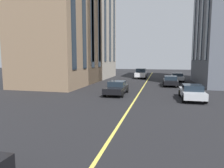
{
  "coord_description": "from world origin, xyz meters",
  "views": [
    {
      "loc": [
        3.65,
        -2.11,
        3.53
      ],
      "look_at": [
        16.23,
        0.93,
        1.96
      ],
      "focal_mm": 32.01,
      "sensor_mm": 36.0,
      "label": 1
    }
  ],
  "objects_px": {
    "car_black_mid": "(170,81)",
    "car_white_near": "(141,73)",
    "car_silver_parked_b": "(192,92)",
    "car_black_trailing": "(117,88)",
    "car_silver_parked_a": "(177,77)"
  },
  "relations": [
    {
      "from": "car_black_mid",
      "to": "car_white_near",
      "type": "height_order",
      "value": "car_white_near"
    },
    {
      "from": "car_silver_parked_b",
      "to": "car_black_mid",
      "type": "height_order",
      "value": "same"
    },
    {
      "from": "car_black_mid",
      "to": "car_white_near",
      "type": "bearing_deg",
      "value": 25.55
    },
    {
      "from": "car_black_trailing",
      "to": "car_white_near",
      "type": "distance_m",
      "value": 18.61
    },
    {
      "from": "car_white_near",
      "to": "car_silver_parked_a",
      "type": "bearing_deg",
      "value": -120.47
    },
    {
      "from": "car_silver_parked_b",
      "to": "car_black_mid",
      "type": "xyz_separation_m",
      "value": [
        9.4,
        1.41,
        0.0
      ]
    },
    {
      "from": "car_silver_parked_a",
      "to": "car_white_near",
      "type": "xyz_separation_m",
      "value": [
        3.73,
        6.34,
        0.27
      ]
    },
    {
      "from": "car_black_mid",
      "to": "car_silver_parked_a",
      "type": "xyz_separation_m",
      "value": [
        6.57,
        -1.41,
        0.0
      ]
    },
    {
      "from": "car_black_mid",
      "to": "car_white_near",
      "type": "xyz_separation_m",
      "value": [
        10.3,
        4.92,
        0.27
      ]
    },
    {
      "from": "car_black_trailing",
      "to": "car_black_mid",
      "type": "relative_size",
      "value": 1.0
    },
    {
      "from": "car_white_near",
      "to": "car_black_mid",
      "type": "bearing_deg",
      "value": -154.45
    },
    {
      "from": "car_black_mid",
      "to": "car_silver_parked_a",
      "type": "bearing_deg",
      "value": -12.12
    },
    {
      "from": "car_white_near",
      "to": "car_silver_parked_b",
      "type": "bearing_deg",
      "value": -162.17
    },
    {
      "from": "car_black_trailing",
      "to": "car_black_mid",
      "type": "bearing_deg",
      "value": -34.3
    },
    {
      "from": "car_black_trailing",
      "to": "car_black_mid",
      "type": "distance_m",
      "value": 10.04
    }
  ]
}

